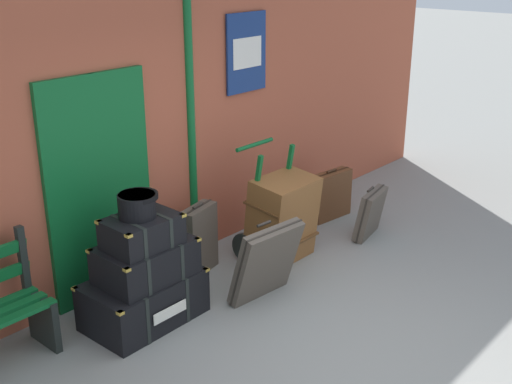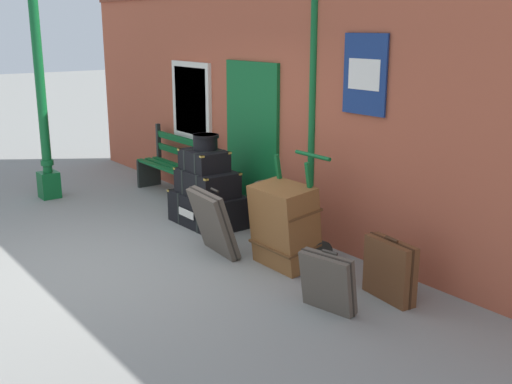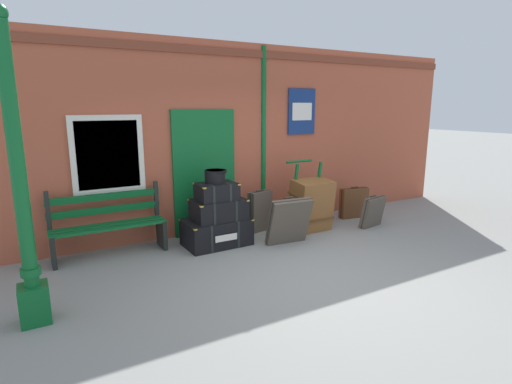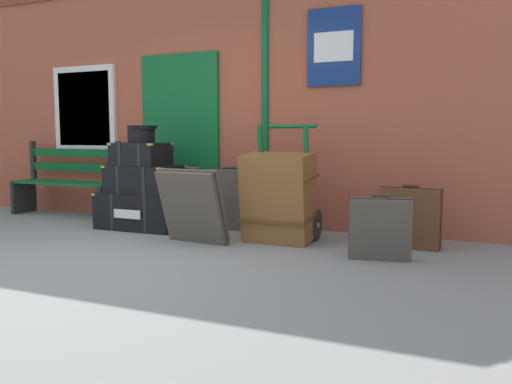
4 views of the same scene
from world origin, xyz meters
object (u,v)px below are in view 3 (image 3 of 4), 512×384
(steamer_trunk_middle, at_px, (219,209))
(large_brown_trunk, at_px, (311,205))
(round_hatbox, at_px, (215,176))
(porters_trolley, at_px, (305,213))
(steamer_trunk_top, at_px, (217,191))
(steamer_trunk_base, at_px, (217,232))
(suitcase_caramel, at_px, (289,221))
(suitcase_umber, at_px, (373,212))
(suitcase_charcoal, at_px, (260,211))
(suitcase_beige, at_px, (354,203))
(lamp_post, at_px, (23,212))
(platform_bench, at_px, (109,226))

(steamer_trunk_middle, relative_size, large_brown_trunk, 0.89)
(round_hatbox, relative_size, porters_trolley, 0.28)
(steamer_trunk_middle, bearing_deg, steamer_trunk_top, -151.96)
(steamer_trunk_top, distance_m, large_brown_trunk, 1.80)
(steamer_trunk_base, relative_size, steamer_trunk_top, 1.65)
(steamer_trunk_top, height_order, suitcase_caramel, steamer_trunk_top)
(steamer_trunk_base, xyz_separation_m, suitcase_umber, (2.85, -0.53, 0.07))
(large_brown_trunk, xyz_separation_m, suitcase_charcoal, (-0.77, 0.44, -0.11))
(steamer_trunk_top, height_order, suitcase_umber, steamer_trunk_top)
(suitcase_beige, bearing_deg, steamer_trunk_middle, -177.04)
(porters_trolley, height_order, suitcase_charcoal, porters_trolley)
(large_brown_trunk, xyz_separation_m, suitcase_beige, (1.26, 0.27, -0.17))
(large_brown_trunk, bearing_deg, suitcase_umber, -19.59)
(suitcase_charcoal, distance_m, suitcase_caramel, 0.87)
(steamer_trunk_top, xyz_separation_m, round_hatbox, (-0.01, 0.03, 0.24))
(lamp_post, bearing_deg, suitcase_beige, 13.67)
(steamer_trunk_middle, height_order, suitcase_umber, steamer_trunk_middle)
(steamer_trunk_middle, height_order, large_brown_trunk, large_brown_trunk)
(steamer_trunk_base, distance_m, suitcase_beige, 3.01)
(steamer_trunk_middle, xyz_separation_m, round_hatbox, (-0.04, 0.01, 0.53))
(round_hatbox, height_order, suitcase_caramel, round_hatbox)
(suitcase_charcoal, xyz_separation_m, suitcase_caramel, (0.02, -0.87, 0.03))
(steamer_trunk_middle, xyz_separation_m, suitcase_umber, (2.82, -0.50, -0.30))
(large_brown_trunk, xyz_separation_m, suitcase_caramel, (-0.76, -0.43, -0.08))
(suitcase_charcoal, height_order, suitcase_caramel, suitcase_caramel)
(steamer_trunk_base, bearing_deg, platform_bench, 165.96)
(steamer_trunk_top, bearing_deg, steamer_trunk_middle, 28.04)
(large_brown_trunk, relative_size, suitcase_umber, 1.59)
(steamer_trunk_base, distance_m, suitcase_caramel, 1.15)
(steamer_trunk_top, distance_m, suitcase_caramel, 1.23)
(large_brown_trunk, bearing_deg, steamer_trunk_top, 176.91)
(steamer_trunk_base, distance_m, steamer_trunk_middle, 0.37)
(porters_trolley, distance_m, suitcase_beige, 1.26)
(steamer_trunk_base, bearing_deg, suitcase_beige, 2.46)
(round_hatbox, distance_m, suitcase_caramel, 1.36)
(suitcase_beige, bearing_deg, large_brown_trunk, -168.05)
(large_brown_trunk, distance_m, suitcase_caramel, 0.87)
(lamp_post, height_order, suitcase_caramel, lamp_post)
(suitcase_caramel, bearing_deg, large_brown_trunk, 29.31)
(steamer_trunk_base, height_order, suitcase_charcoal, suitcase_charcoal)
(round_hatbox, relative_size, suitcase_charcoal, 0.46)
(large_brown_trunk, bearing_deg, porters_trolley, 90.00)
(suitcase_charcoal, bearing_deg, steamer_trunk_base, -162.46)
(round_hatbox, distance_m, suitcase_umber, 3.02)
(steamer_trunk_top, xyz_separation_m, suitcase_caramel, (0.99, -0.52, -0.49))
(suitcase_charcoal, relative_size, suitcase_beige, 1.19)
(round_hatbox, xyz_separation_m, suitcase_beige, (3.02, 0.14, -0.82))
(lamp_post, height_order, steamer_trunk_middle, lamp_post)
(suitcase_charcoal, bearing_deg, suitcase_umber, -24.05)
(porters_trolley, xyz_separation_m, suitcase_charcoal, (-0.77, 0.27, 0.08))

